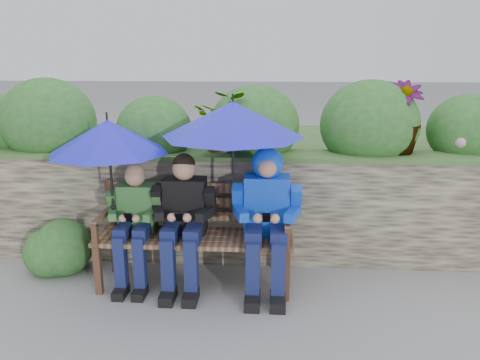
# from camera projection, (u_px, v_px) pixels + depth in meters

# --- Properties ---
(ground) EXTENTS (60.00, 60.00, 0.00)m
(ground) POSITION_uv_depth(u_px,v_px,m) (239.00, 295.00, 3.83)
(ground) COLOR gray
(ground) RESTS_ON ground
(garden_backdrop) EXTENTS (8.00, 2.87, 1.73)m
(garden_backdrop) POSITION_uv_depth(u_px,v_px,m) (247.00, 176.00, 5.24)
(garden_backdrop) COLOR #403930
(garden_backdrop) RESTS_ON ground
(park_bench) EXTENTS (1.63, 0.48, 0.86)m
(park_bench) POSITION_uv_depth(u_px,v_px,m) (196.00, 228.00, 3.95)
(park_bench) COLOR #4A2F1F
(park_bench) RESTS_ON ground
(boy_left) EXTENTS (0.45, 0.52, 1.04)m
(boy_left) POSITION_uv_depth(u_px,v_px,m) (135.00, 218.00, 3.89)
(boy_left) COLOR #347539
(boy_left) RESTS_ON ground
(boy_middle) EXTENTS (0.52, 0.60, 1.13)m
(boy_middle) POSITION_uv_depth(u_px,v_px,m) (184.00, 216.00, 3.84)
(boy_middle) COLOR black
(boy_middle) RESTS_ON ground
(boy_right) EXTENTS (0.56, 0.68, 1.18)m
(boy_right) POSITION_uv_depth(u_px,v_px,m) (267.00, 209.00, 3.79)
(boy_right) COLOR blue
(boy_right) RESTS_ON ground
(umbrella_left) EXTENTS (0.96, 0.96, 0.81)m
(umbrella_left) POSITION_uv_depth(u_px,v_px,m) (108.00, 137.00, 3.70)
(umbrella_left) COLOR #1A1CDE
(umbrella_left) RESTS_ON ground
(umbrella_right) EXTENTS (1.14, 1.14, 0.93)m
(umbrella_right) POSITION_uv_depth(u_px,v_px,m) (233.00, 119.00, 3.66)
(umbrella_right) COLOR #1A1CDE
(umbrella_right) RESTS_ON ground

